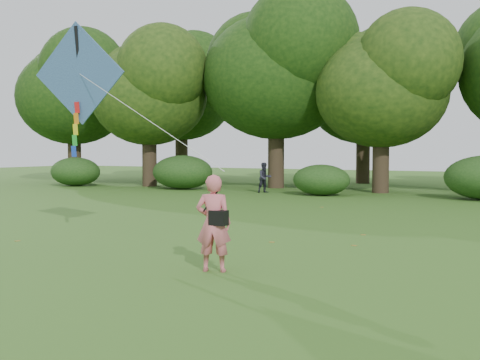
% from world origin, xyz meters
% --- Properties ---
extents(ground, '(100.00, 100.00, 0.00)m').
position_xyz_m(ground, '(0.00, 0.00, 0.00)').
color(ground, '#265114').
rests_on(ground, ground).
extents(man_kite_flyer, '(0.72, 0.58, 1.70)m').
position_xyz_m(man_kite_flyer, '(0.12, -0.01, 0.85)').
color(man_kite_flyer, '#D0626C').
rests_on(man_kite_flyer, ground).
extents(bystander_left, '(0.88, 0.91, 1.47)m').
position_xyz_m(bystander_left, '(-7.02, 17.42, 0.74)').
color(bystander_left, '#252531').
rests_on(bystander_left, ground).
extents(crossbody_bag, '(0.43, 0.20, 0.69)m').
position_xyz_m(crossbody_bag, '(0.24, -0.04, 0.96)').
color(crossbody_bag, black).
rests_on(crossbody_bag, ground).
extents(flying_kite, '(6.14, 2.14, 3.35)m').
position_xyz_m(flying_kite, '(-4.57, 1.84, 3.86)').
color(flying_kite, '#225496').
rests_on(flying_kite, ground).
extents(tree_line, '(54.70, 15.30, 9.48)m').
position_xyz_m(tree_line, '(1.67, 22.88, 5.60)').
color(tree_line, '#3A2D1E').
rests_on(tree_line, ground).
extents(shrub_band, '(39.15, 3.22, 1.88)m').
position_xyz_m(shrub_band, '(-0.72, 17.60, 0.86)').
color(shrub_band, '#264919').
rests_on(shrub_band, ground).
extents(fallen_leaves, '(10.72, 15.81, 0.01)m').
position_xyz_m(fallen_leaves, '(-1.51, 2.23, 0.01)').
color(fallen_leaves, olive).
rests_on(fallen_leaves, ground).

